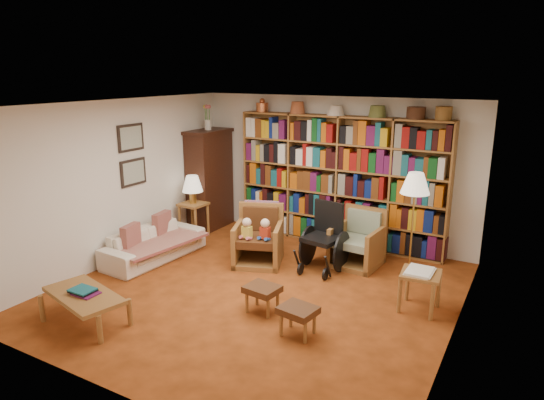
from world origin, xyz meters
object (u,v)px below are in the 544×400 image
Objects in this scene: wheelchair at (324,239)px; side_table_papers at (420,279)px; footstool_a at (262,291)px; coffee_table at (84,297)px; side_table_lamp at (194,212)px; armchair_leather at (261,239)px; footstool_b at (298,312)px; sofa at (154,244)px; armchair_sage at (359,243)px; floor_lamp at (415,188)px.

wheelchair is 1.90× the size of side_table_papers.
footstool_a is 2.11m from coffee_table.
armchair_leather is at bearing -13.56° from side_table_lamp.
side_table_papers is (1.57, -0.66, -0.04)m from wheelchair.
wheelchair is 2.01m from footstool_b.
sofa is 3.22m from armchair_sage.
side_table_lamp is 3.01m from armchair_sage.
armchair_leather is at bearing -166.10° from wheelchair.
floor_lamp is (2.17, 0.57, 0.96)m from armchair_leather.
armchair_leather is 1.51m from armchair_sage.
wheelchair reaches higher than sofa.
side_table_lamp is 0.63× the size of wheelchair.
sofa is at bearing -154.04° from armchair_leather.
side_table_papers is (0.37, -0.99, -0.91)m from floor_lamp.
footstool_b is at bearing -23.62° from footstool_a.
wheelchair is (-0.39, -0.44, 0.13)m from armchair_sage.
side_table_lamp is at bearing -177.39° from floor_lamp.
sofa is 1.11× the size of floor_lamp.
coffee_table is (-3.36, -2.28, -0.08)m from side_table_papers.
coffee_table is (-2.17, -3.38, 0.01)m from armchair_sage.
sofa reaches higher than footstool_b.
side_table_lamp is 0.54× the size of coffee_table.
armchair_sage is 2.16m from footstool_a.
armchair_sage is at bearing 57.23° from coffee_table.
sofa is at bearing -160.44° from floor_lamp.
side_table_papers is 1.66m from footstool_b.
armchair_leather is at bearing -153.48° from armchair_sage.
side_table_papers is at bearing -22.85° from wheelchair.
side_table_lamp is 1.45× the size of footstool_a.
coffee_table is (-1.67, -1.28, 0.06)m from footstool_a.
side_table_lamp is 3.76m from footstool_b.
side_table_lamp reaches higher than coffee_table.
coffee_table is at bearing -75.22° from side_table_lamp.
floor_lamp is at bearing 2.61° from side_table_lamp.
side_table_papers is 1.19× the size of footstool_b.
coffee_table is (-0.82, -2.70, -0.03)m from armchair_leather.
footstool_b is (1.48, -1.69, -0.09)m from armchair_leather.
side_table_papers reaches higher than footstool_a.
sofa is at bearing -175.46° from side_table_papers.
wheelchair is at bearing 58.75° from coffee_table.
armchair_leather is (1.64, -0.39, -0.10)m from side_table_lamp.
footstool_b is (3.02, -0.95, 0.03)m from sofa.
wheelchair is at bearing 86.18° from footstool_a.
sofa is 4.09m from side_table_papers.
floor_lamp is 1.39m from side_table_papers.
coffee_table is (-1.78, -2.94, -0.12)m from wheelchair.
footstool_b is (0.13, -2.37, -0.05)m from armchair_sage.
armchair_leather is at bearing 131.16° from footstool_b.
side_table_papers is at bearing -69.56° from floor_lamp.
floor_lamp is 2.60m from footstool_a.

